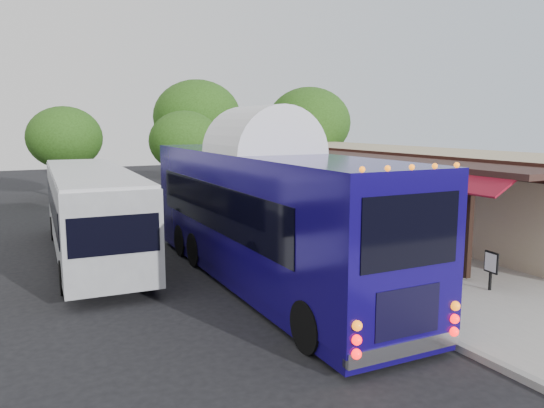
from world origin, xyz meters
TOP-DOWN VIEW (x-y plane):
  - ground at (0.00, 0.00)m, footprint 90.00×90.00m
  - sidewalk at (5.00, 4.00)m, footprint 10.00×40.00m
  - curb at (0.05, 4.00)m, footprint 0.20×40.00m
  - station_shelter at (8.38, 4.00)m, footprint 8.15×20.00m
  - coach_bus at (-1.45, -0.91)m, footprint 3.13×13.27m
  - city_bus at (-5.51, 4.66)m, footprint 3.27×11.92m
  - ped_a at (1.25, 2.74)m, footprint 0.79×0.60m
  - ped_b at (2.65, 7.84)m, footprint 0.77×0.61m
  - ped_c at (1.47, 10.74)m, footprint 1.20×0.62m
  - ped_d at (3.40, 14.00)m, footprint 1.25×0.72m
  - sign_board at (3.61, -5.00)m, footprint 0.11×0.50m
  - tree_left at (1.81, 16.11)m, footprint 4.32×4.32m
  - tree_mid at (4.21, 20.57)m, footprint 6.06×6.06m
  - tree_right at (10.48, 15.98)m, footprint 5.61×5.61m
  - tree_far at (-4.54, 20.35)m, footprint 4.55×4.55m

SIDE VIEW (x-z plane):
  - ground at x=0.00m, z-range 0.00..0.00m
  - sidewalk at x=5.00m, z-range 0.00..0.15m
  - curb at x=0.05m, z-range -0.01..0.15m
  - sign_board at x=3.61m, z-range 0.35..1.45m
  - ped_b at x=2.65m, z-range 0.15..1.72m
  - ped_d at x=3.40m, z-range 0.15..2.08m
  - ped_a at x=1.25m, z-range 0.15..2.10m
  - ped_c at x=1.47m, z-range 0.15..2.11m
  - city_bus at x=-5.51m, z-range 0.17..3.33m
  - station_shelter at x=8.38m, z-range 0.05..3.65m
  - coach_bus at x=-1.45m, z-range 0.16..4.38m
  - tree_left at x=1.81m, z-range 0.92..6.45m
  - tree_far at x=-4.54m, z-range 0.97..6.79m
  - tree_right at x=10.48m, z-range 1.20..8.38m
  - tree_mid at x=4.21m, z-range 1.30..9.06m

